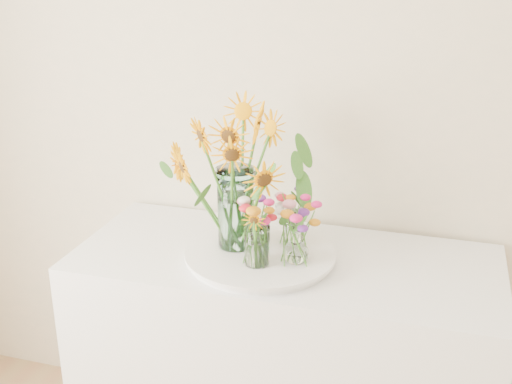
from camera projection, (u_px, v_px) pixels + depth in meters
counter at (283, 370)px, 2.28m from camera, size 1.40×0.60×0.90m
tray at (260, 256)px, 2.09m from camera, size 0.47×0.47×0.02m
mason_jar at (236, 208)px, 2.08m from camera, size 0.16×0.16×0.28m
sunflower_bouquet at (235, 176)px, 2.04m from camera, size 0.92×0.92×0.50m
small_vase_a at (257, 246)px, 1.98m from camera, size 0.10×0.10×0.14m
wildflower_posy_a at (257, 232)px, 1.97m from camera, size 0.18×0.18×0.23m
small_vase_b at (296, 245)px, 2.00m from camera, size 0.10×0.10×0.12m
wildflower_posy_b at (296, 232)px, 1.99m from camera, size 0.21×0.21×0.21m
small_vase_c at (293, 229)px, 2.12m from camera, size 0.09×0.09×0.12m
wildflower_posy_c at (293, 216)px, 2.11m from camera, size 0.20×0.20×0.21m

